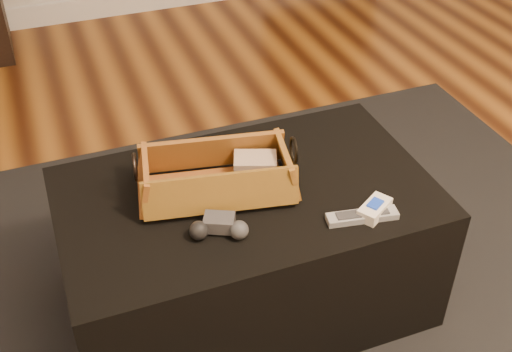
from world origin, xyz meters
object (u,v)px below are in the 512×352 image
object	(u,v)px
tv_remote	(210,188)
game_controller	(219,227)
silver_remote	(362,216)
ottoman	(247,248)
cream_gadget	(375,209)
wicker_basket	(217,177)

from	to	relation	value
tv_remote	game_controller	distance (m)	0.15
silver_remote	game_controller	bearing A→B (deg)	168.47
ottoman	silver_remote	xyz separation A→B (m)	(0.24, -0.21, 0.22)
silver_remote	cream_gadget	world-z (taller)	cream_gadget
silver_remote	ottoman	bearing A→B (deg)	138.37
game_controller	silver_remote	distance (m)	0.36
tv_remote	silver_remote	world-z (taller)	tv_remote
tv_remote	cream_gadget	size ratio (longest dim) A/B	1.96
wicker_basket	cream_gadget	size ratio (longest dim) A/B	4.00
cream_gadget	ottoman	bearing A→B (deg)	143.51
ottoman	cream_gadget	bearing A→B (deg)	-36.49
cream_gadget	tv_remote	bearing A→B (deg)	149.50
ottoman	silver_remote	world-z (taller)	silver_remote
wicker_basket	silver_remote	size ratio (longest dim) A/B	2.37
ottoman	silver_remote	size ratio (longest dim) A/B	5.34
ottoman	game_controller	size ratio (longest dim) A/B	6.56
cream_gadget	game_controller	bearing A→B (deg)	170.53
tv_remote	cream_gadget	world-z (taller)	same
silver_remote	cream_gadget	xyz separation A→B (m)	(0.04, 0.01, 0.01)
tv_remote	wicker_basket	size ratio (longest dim) A/B	0.49
ottoman	wicker_basket	distance (m)	0.27
ottoman	wicker_basket	xyz separation A→B (m)	(-0.07, 0.03, 0.26)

